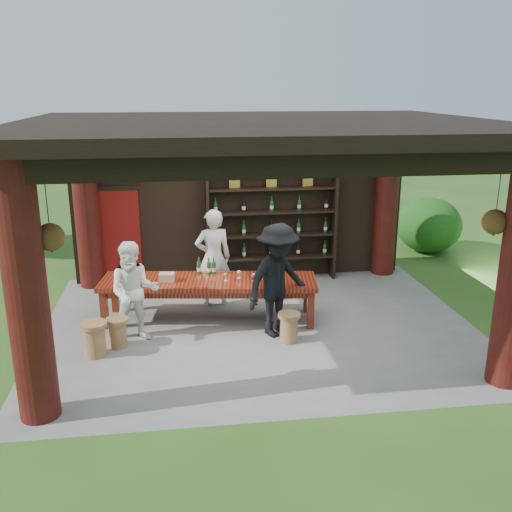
{
  "coord_description": "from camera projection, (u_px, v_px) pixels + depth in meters",
  "views": [
    {
      "loc": [
        -1.32,
        -9.07,
        4.03
      ],
      "look_at": [
        0.0,
        0.4,
        1.15
      ],
      "focal_mm": 40.0,
      "sensor_mm": 36.0,
      "label": 1
    }
  ],
  "objects": [
    {
      "name": "table_glasses",
      "position": [
        248.0,
        276.0,
        9.94
      ],
      "size": [
        0.91,
        0.28,
        0.15
      ],
      "color": "silver",
      "rests_on": "tasting_table"
    },
    {
      "name": "guest_man",
      "position": [
        278.0,
        280.0,
        9.35
      ],
      "size": [
        1.42,
        1.26,
        1.91
      ],
      "primitive_type": "imported",
      "rotation": [
        0.0,
        0.0,
        0.58
      ],
      "color": "black",
      "rests_on": "ground"
    },
    {
      "name": "pavilion",
      "position": [
        255.0,
        201.0,
        9.73
      ],
      "size": [
        7.5,
        6.0,
        3.6
      ],
      "color": "slate",
      "rests_on": "ground"
    },
    {
      "name": "stool_near_right",
      "position": [
        289.0,
        327.0,
        9.26
      ],
      "size": [
        0.37,
        0.37,
        0.49
      ],
      "rotation": [
        0.0,
        0.0,
        -0.11
      ],
      "color": "#8F5E39",
      "rests_on": "ground"
    },
    {
      "name": "ground",
      "position": [
        259.0,
        326.0,
        9.94
      ],
      "size": [
        90.0,
        90.0,
        0.0
      ],
      "primitive_type": "plane",
      "color": "#2D5119",
      "rests_on": "ground"
    },
    {
      "name": "trees",
      "position": [
        447.0,
        120.0,
        11.04
      ],
      "size": [
        20.89,
        11.08,
        4.8
      ],
      "color": "#3F2819",
      "rests_on": "ground"
    },
    {
      "name": "host",
      "position": [
        213.0,
        258.0,
        10.64
      ],
      "size": [
        0.73,
        0.53,
        1.85
      ],
      "primitive_type": "imported",
      "rotation": [
        0.0,
        0.0,
        3.27
      ],
      "color": "silver",
      "rests_on": "ground"
    },
    {
      "name": "stool_far_left",
      "position": [
        94.0,
        338.0,
        8.76
      ],
      "size": [
        0.42,
        0.42,
        0.55
      ],
      "rotation": [
        0.0,
        0.0,
        0.2
      ],
      "color": "#8F5E39",
      "rests_on": "ground"
    },
    {
      "name": "guest_woman",
      "position": [
        134.0,
        292.0,
        9.15
      ],
      "size": [
        0.83,
        0.66,
        1.67
      ],
      "primitive_type": "imported",
      "rotation": [
        0.0,
        0.0,
        0.03
      ],
      "color": "white",
      "rests_on": "ground"
    },
    {
      "name": "stool_near_left",
      "position": [
        118.0,
        332.0,
        9.09
      ],
      "size": [
        0.36,
        0.36,
        0.48
      ],
      "rotation": [
        0.0,
        0.0,
        0.09
      ],
      "color": "#8F5E39",
      "rests_on": "ground"
    },
    {
      "name": "table_bottles",
      "position": [
        207.0,
        266.0,
        10.26
      ],
      "size": [
        0.34,
        0.14,
        0.31
      ],
      "color": "#194C1E",
      "rests_on": "tasting_table"
    },
    {
      "name": "shrubs",
      "position": [
        328.0,
        289.0,
        10.1
      ],
      "size": [
        15.29,
        8.53,
        1.36
      ],
      "color": "#194C14",
      "rests_on": "ground"
    },
    {
      "name": "tasting_table",
      "position": [
        209.0,
        286.0,
        10.03
      ],
      "size": [
        3.87,
        1.48,
        0.75
      ],
      "rotation": [
        0.0,
        0.0,
        -0.14
      ],
      "color": "#5C110D",
      "rests_on": "ground"
    },
    {
      "name": "napkin_basket",
      "position": [
        167.0,
        277.0,
        9.91
      ],
      "size": [
        0.28,
        0.21,
        0.14
      ],
      "primitive_type": "cube",
      "rotation": [
        0.0,
        0.0,
        -0.14
      ],
      "color": "#BF6672",
      "rests_on": "tasting_table"
    },
    {
      "name": "wine_shelf",
      "position": [
        272.0,
        224.0,
        12.0
      ],
      "size": [
        2.75,
        0.42,
        2.42
      ],
      "color": "black",
      "rests_on": "ground"
    }
  ]
}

